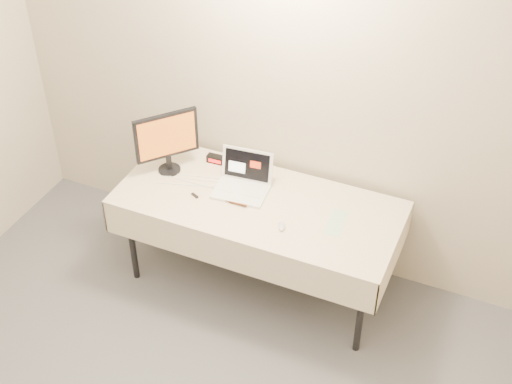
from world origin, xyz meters
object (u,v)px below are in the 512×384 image
at_px(laptop, 243,181).
at_px(monitor, 167,138).
at_px(book, 231,181).
at_px(table, 258,209).

xyz_separation_m(laptop, monitor, (-0.55, -0.02, 0.20)).
relative_size(monitor, book, 2.20).
bearing_deg(book, monitor, 172.82).
relative_size(laptop, book, 1.83).
relative_size(table, book, 9.09).
height_order(table, laptop, laptop).
distance_m(table, laptop, 0.21).
xyz_separation_m(table, monitor, (-0.69, 0.07, 0.33)).
bearing_deg(table, book, 176.82).
bearing_deg(monitor, laptop, -46.77).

